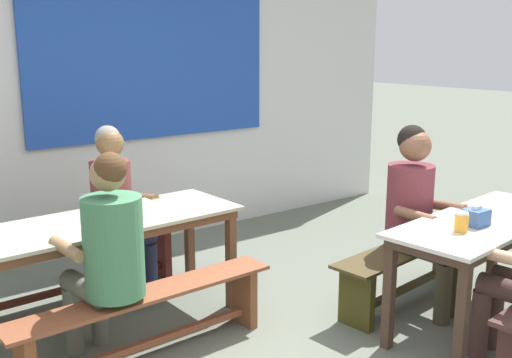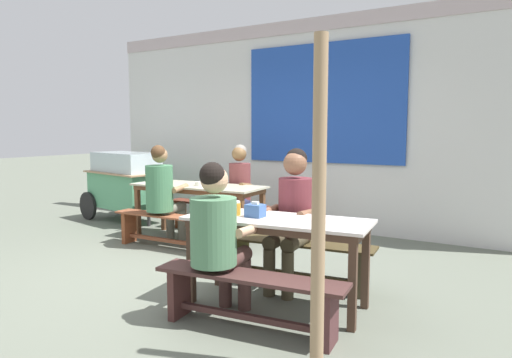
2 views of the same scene
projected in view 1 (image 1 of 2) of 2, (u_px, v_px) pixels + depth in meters
backdrop_wall at (105, 72)px, 5.30m from camera, size 6.90×0.23×3.09m
dining_table_far at (104, 230)px, 3.90m from camera, size 1.84×0.73×0.75m
dining_table_near at (484, 231)px, 3.91m from camera, size 1.61×0.77×0.75m
bench_far_back at (74, 262)px, 4.40m from camera, size 1.71×0.32×0.43m
bench_far_front at (148, 315)px, 3.57m from camera, size 1.70×0.32×0.43m
bench_near_back at (408, 265)px, 4.38m from camera, size 1.48×0.47×0.43m
person_center_facing at (117, 202)px, 4.46m from camera, size 0.45×0.55×1.28m
person_left_back_turned at (108, 250)px, 3.40m from camera, size 0.49×0.59×1.29m
person_right_near_table at (417, 207)px, 4.21m from camera, size 0.45×0.60×1.31m
tissue_box at (476, 217)px, 3.73m from camera, size 0.15×0.12×0.13m
condiment_jar at (461, 222)px, 3.61m from camera, size 0.08×0.08×0.12m
soup_bowl at (120, 216)px, 3.87m from camera, size 0.12×0.12×0.05m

